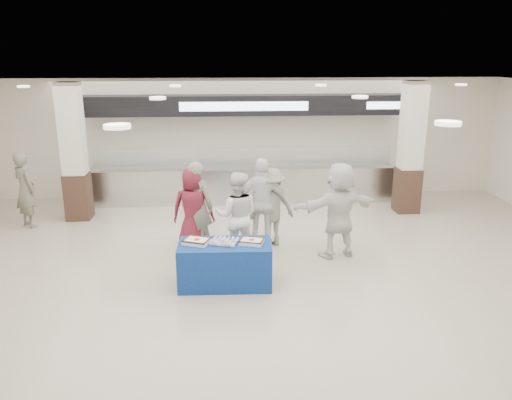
{
  "coord_description": "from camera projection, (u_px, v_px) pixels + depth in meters",
  "views": [
    {
      "loc": [
        -0.59,
        -7.47,
        3.77
      ],
      "look_at": [
        0.05,
        1.6,
        1.13
      ],
      "focal_mm": 35.0,
      "sensor_mm": 36.0,
      "label": 1
    }
  ],
  "objects": [
    {
      "name": "display_table",
      "position": [
        225.0,
        264.0,
        8.42
      ],
      "size": [
        1.57,
        0.83,
        0.75
      ],
      "primitive_type": "cube",
      "rotation": [
        0.0,
        0.0,
        -0.03
      ],
      "color": "navy",
      "rests_on": "ground"
    },
    {
      "name": "ground",
      "position": [
        260.0,
        292.0,
        8.25
      ],
      "size": [
        14.0,
        14.0,
        0.0
      ],
      "primitive_type": "plane",
      "color": "beige",
      "rests_on": "ground"
    },
    {
      "name": "cupcake_tray",
      "position": [
        224.0,
        242.0,
        8.31
      ],
      "size": [
        0.44,
        0.38,
        0.06
      ],
      "color": "#B6B7BC",
      "rests_on": "display_table"
    },
    {
      "name": "column_right",
      "position": [
        410.0,
        151.0,
        12.11
      ],
      "size": [
        0.55,
        0.55,
        3.2
      ],
      "color": "#352118",
      "rests_on": "ground"
    },
    {
      "name": "chef_tall",
      "position": [
        237.0,
        216.0,
        9.44
      ],
      "size": [
        0.89,
        0.72,
        1.7
      ],
      "primitive_type": "imported",
      "rotation": [
        0.0,
        0.0,
        3.04
      ],
      "color": "white",
      "rests_on": "ground"
    },
    {
      "name": "civilian_white",
      "position": [
        339.0,
        210.0,
        9.5
      ],
      "size": [
        1.81,
        0.95,
        1.86
      ],
      "primitive_type": "imported",
      "rotation": [
        0.0,
        0.0,
        3.39
      ],
      "color": "white",
      "rests_on": "ground"
    },
    {
      "name": "chef_short",
      "position": [
        263.0,
        203.0,
        9.98
      ],
      "size": [
        1.14,
        0.65,
        1.84
      ],
      "primitive_type": "imported",
      "rotation": [
        0.0,
        0.0,
        2.95
      ],
      "color": "white",
      "rests_on": "ground"
    },
    {
      "name": "sheet_cake_left",
      "position": [
        197.0,
        241.0,
        8.32
      ],
      "size": [
        0.5,
        0.45,
        0.09
      ],
      "color": "white",
      "rests_on": "display_table"
    },
    {
      "name": "column_left",
      "position": [
        74.0,
        156.0,
        11.57
      ],
      "size": [
        0.55,
        0.55,
        3.2
      ],
      "color": "#352118",
      "rests_on": "ground"
    },
    {
      "name": "soldier_a",
      "position": [
        197.0,
        206.0,
        9.84
      ],
      "size": [
        0.78,
        0.67,
        1.81
      ],
      "primitive_type": "imported",
      "rotation": [
        0.0,
        0.0,
        2.71
      ],
      "color": "slate",
      "rests_on": "ground"
    },
    {
      "name": "civilian_maroon",
      "position": [
        193.0,
        209.0,
        9.84
      ],
      "size": [
        0.86,
        0.58,
        1.7
      ],
      "primitive_type": "imported",
      "rotation": [
        0.0,
        0.0,
        3.09
      ],
      "color": "maroon",
      "rests_on": "ground"
    },
    {
      "name": "sheet_cake_right",
      "position": [
        252.0,
        241.0,
        8.31
      ],
      "size": [
        0.45,
        0.39,
        0.08
      ],
      "color": "white",
      "rests_on": "display_table"
    },
    {
      "name": "serving_line",
      "position": [
        244.0,
        159.0,
        13.09
      ],
      "size": [
        8.7,
        0.85,
        2.8
      ],
      "color": "silver",
      "rests_on": "ground"
    },
    {
      "name": "soldier_bg",
      "position": [
        25.0,
        190.0,
        11.21
      ],
      "size": [
        0.74,
        0.73,
        1.73
      ],
      "primitive_type": "imported",
      "rotation": [
        0.0,
        0.0,
        2.41
      ],
      "color": "slate",
      "rests_on": "ground"
    },
    {
      "name": "soldier_b",
      "position": [
        271.0,
        207.0,
        10.11
      ],
      "size": [
        1.19,
        0.92,
        1.61
      ],
      "primitive_type": "imported",
      "rotation": [
        0.0,
        0.0,
        3.49
      ],
      "color": "slate",
      "rests_on": "ground"
    }
  ]
}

